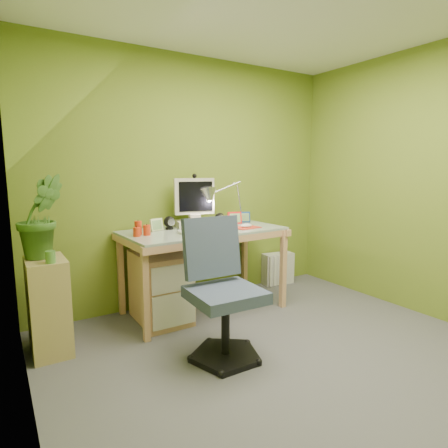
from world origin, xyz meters
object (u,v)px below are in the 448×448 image
desk_lamp (234,193)px  potted_plant (41,216)px  desk (204,270)px  task_chair (226,292)px  monitor (194,201)px  radiator (278,268)px  side_ledge (48,306)px

desk_lamp → potted_plant: 1.81m
desk → task_chair: task_chair is taller
desk → monitor: monitor is taller
potted_plant → radiator: potted_plant is taller
radiator → task_chair: bearing=-133.1°
potted_plant → task_chair: potted_plant is taller
potted_plant → side_ledge: bearing=-90.0°
task_chair → monitor: bearing=75.7°
desk → monitor: 0.66m
side_ledge → desk: bearing=4.9°
task_chair → radiator: bearing=40.6°
side_ledge → radiator: bearing=8.9°
desk_lamp → potted_plant: desk_lamp is taller
desk_lamp → radiator: bearing=-4.5°
monitor → potted_plant: potted_plant is taller
monitor → potted_plant: size_ratio=0.81×
desk → monitor: (-0.00, 0.18, 0.63)m
task_chair → radiator: task_chair is taller
monitor → radiator: size_ratio=1.35×
monitor → radiator: bearing=18.5°
side_ledge → radiator: side_ledge is taller
monitor → desk_lamp: size_ratio=0.79×
desk_lamp → side_ledge: 1.96m
side_ledge → potted_plant: size_ratio=1.18×
side_ledge → task_chair: task_chair is taller
desk_lamp → side_ledge: bearing=177.2°
desk → radiator: (1.12, 0.27, -0.21)m
potted_plant → task_chair: (1.04, -0.81, -0.51)m
desk_lamp → radiator: (0.67, 0.09, -0.90)m
potted_plant → task_chair: bearing=-37.8°
monitor → radiator: (1.12, 0.09, -0.84)m
desk → radiator: 1.17m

